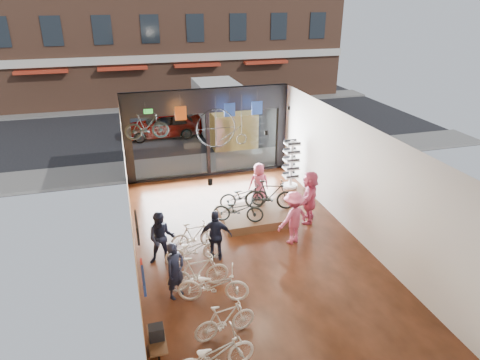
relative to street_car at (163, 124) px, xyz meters
name	(u,v)px	position (x,y,z in m)	size (l,w,h in m)	color
ground_plane	(249,245)	(1.26, -12.00, -0.74)	(7.00, 12.00, 0.04)	black
ceiling	(250,129)	(1.26, -12.00, 3.10)	(7.00, 12.00, 0.04)	black
wall_left	(129,205)	(-2.26, -12.00, 1.18)	(0.04, 12.00, 3.80)	#994F25
wall_right	(354,178)	(4.78, -12.00, 1.18)	(0.04, 12.00, 3.80)	beige
wall_back	(349,330)	(1.26, -18.02, 1.18)	(7.00, 0.04, 3.80)	beige
storefront	(208,133)	(1.26, -6.00, 1.18)	(7.00, 0.26, 3.80)	black
exit_sign	(148,111)	(-1.14, -6.12, 2.33)	(0.35, 0.06, 0.18)	#198C26
street_road	(179,121)	(1.26, 3.00, -0.73)	(30.00, 18.00, 0.02)	black
sidewalk_near	(203,164)	(1.26, -4.80, -0.66)	(30.00, 2.40, 0.12)	slate
sidewalk_far	(170,105)	(1.26, 7.00, -0.66)	(30.00, 2.00, 0.12)	slate
street_car	(163,124)	(0.00, 0.00, 0.00)	(1.69, 4.21, 1.44)	gray
box_truck	(224,113)	(3.22, -1.00, 0.66)	(2.33, 6.98, 2.75)	silver
floor_bike_0	(214,355)	(-0.89, -16.57, -0.24)	(0.63, 1.81, 0.95)	beige
floor_bike_1	(225,320)	(-0.42, -15.61, -0.26)	(0.43, 1.52, 0.91)	beige
floor_bike_2	(213,285)	(-0.40, -14.31, -0.23)	(0.64, 1.84, 0.97)	beige
floor_bike_3	(198,272)	(-0.68, -13.70, -0.21)	(0.48, 1.69, 1.02)	beige
floor_bike_4	(193,249)	(-0.58, -12.45, -0.27)	(0.59, 1.70, 0.89)	beige
floor_bike_5	(195,236)	(-0.41, -11.74, -0.26)	(0.43, 1.53, 0.92)	beige
display_platform	(255,216)	(1.95, -10.51, -0.57)	(2.40, 1.80, 0.30)	#493821
display_bike_left	(238,209)	(1.22, -10.95, 0.03)	(0.59, 1.69, 0.89)	black
display_bike_mid	(271,195)	(2.56, -10.39, 0.13)	(0.52, 1.83, 1.10)	black
display_bike_right	(244,195)	(1.69, -10.00, 0.04)	(0.61, 1.75, 0.92)	black
customer_0	(175,270)	(-1.29, -13.86, 0.08)	(0.58, 0.38, 1.60)	#161C33
customer_1	(162,238)	(-1.46, -12.21, 0.11)	(0.80, 0.62, 1.65)	#161C33
customer_2	(216,236)	(0.10, -12.49, 0.09)	(0.95, 0.39, 1.61)	#161C33
customer_3	(293,218)	(2.65, -12.21, 0.16)	(1.14, 0.65, 1.76)	#CC4C72
customer_4	(259,184)	(2.50, -9.23, 0.08)	(0.78, 0.50, 1.59)	#CC4C72
customer_5	(309,196)	(3.74, -11.05, 0.22)	(1.73, 0.55, 1.87)	#CC4C72
sunglasses_rack	(291,164)	(4.21, -8.22, 0.29)	(0.59, 0.49, 2.01)	white
wall_merch	(146,301)	(-2.12, -15.50, 0.58)	(0.40, 2.40, 2.60)	navy
penny_farthing	(224,129)	(1.62, -7.52, 1.78)	(1.95, 0.06, 1.56)	black
hung_bike	(147,126)	(-1.34, -7.80, 2.21)	(0.45, 1.58, 0.95)	black
jersey_left	(181,113)	(0.06, -6.80, 2.33)	(0.45, 0.03, 0.55)	#CC5919
jersey_mid	(230,110)	(2.03, -6.80, 2.33)	(0.45, 0.03, 0.55)	#1E3F99
jersey_right	(257,108)	(3.19, -6.80, 2.33)	(0.45, 0.03, 0.55)	#1E3F99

